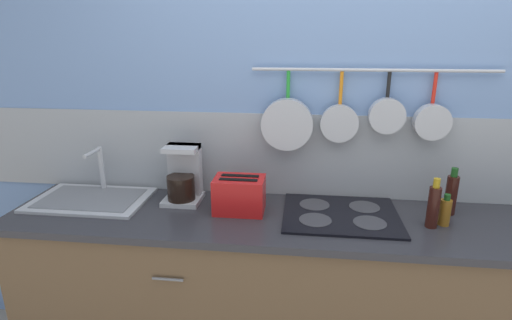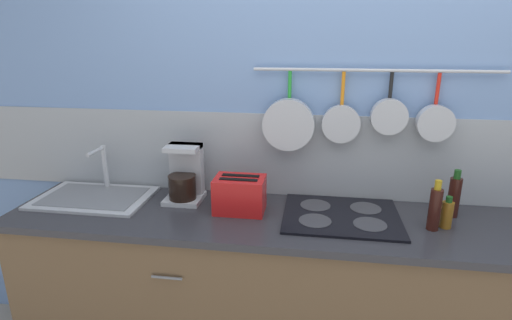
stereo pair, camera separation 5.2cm
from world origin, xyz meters
TOP-DOWN VIEW (x-y plane):
  - wall_back at (-0.00, 0.33)m, footprint 7.20×0.15m
  - cabinet_base at (0.00, -0.00)m, footprint 3.33×0.55m
  - countertop at (0.00, 0.00)m, footprint 3.37×0.57m
  - sink_basin at (-1.35, 0.08)m, footprint 0.58×0.39m
  - coffee_maker at (-0.87, 0.15)m, footprint 0.19×0.19m
  - toaster at (-0.56, 0.04)m, footprint 0.26×0.17m
  - cooktop at (-0.07, 0.05)m, footprint 0.55×0.45m
  - bottle_sesame_oil at (0.32, -0.02)m, footprint 0.05×0.05m
  - bottle_dish_soap at (0.39, 0.01)m, footprint 0.05×0.05m
  - bottle_hot_sauce at (0.45, 0.14)m, footprint 0.06×0.06m

SIDE VIEW (x-z plane):
  - cabinet_base at x=0.00m, z-range 0.00..0.89m
  - countertop at x=0.00m, z-range 0.89..0.92m
  - cooktop at x=-0.07m, z-range 0.92..0.94m
  - sink_basin at x=-1.35m, z-range 0.81..1.07m
  - bottle_dish_soap at x=0.39m, z-range 0.91..1.06m
  - toaster at x=-0.56m, z-range 0.92..1.10m
  - bottle_sesame_oil at x=0.32m, z-range 0.91..1.14m
  - bottle_hot_sauce at x=0.45m, z-range 0.91..1.14m
  - coffee_maker at x=-0.87m, z-range 0.90..1.19m
  - wall_back at x=0.00m, z-range -0.02..2.58m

